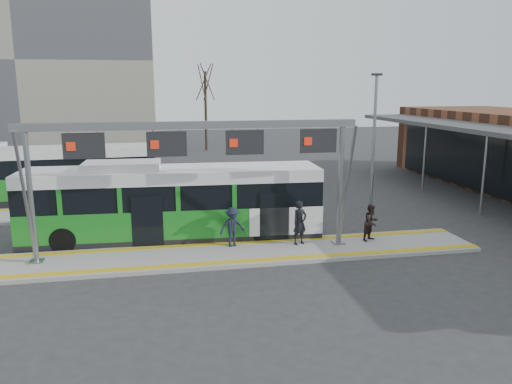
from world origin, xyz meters
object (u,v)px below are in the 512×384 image
Objects in this scene: hero_bus at (173,204)px; passenger_c at (232,227)px; passenger_b at (371,222)px; passenger_a at (300,223)px; gantry at (197,149)px.

hero_bus is 7.77× the size of passenger_c.
passenger_c reaches higher than passenger_b.
passenger_a is at bearing 148.12° from passenger_b.
hero_bus is at bearing 133.94° from passenger_a.
gantry is 5.30m from passenger_a.
passenger_c is at bearing 152.02° from passenger_a.
gantry is 3.64m from passenger_c.
passenger_a reaches higher than passenger_c.
passenger_c is (2.34, -1.96, -0.63)m from hero_bus.
gantry is 1.01× the size of hero_bus.
passenger_c is at bearing 146.36° from passenger_b.
hero_bus reaches higher than passenger_b.
gantry reaches higher than hero_bus.
passenger_b is (7.36, 0.17, -3.36)m from gantry.
passenger_b is at bearing 1.36° from gantry.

